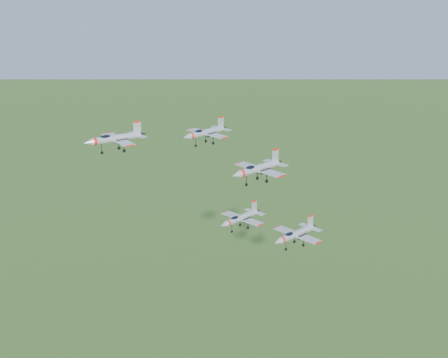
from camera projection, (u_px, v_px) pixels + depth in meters
jet_lead at (115, 138)px, 117.28m from camera, size 12.87×10.65×3.44m
jet_left_high at (205, 132)px, 122.00m from camera, size 11.67×9.91×3.17m
jet_right_high at (257, 168)px, 103.98m from camera, size 11.99×10.15×3.24m
jet_left_low at (240, 218)px, 129.49m from camera, size 11.98×10.22×3.27m
jet_right_low at (295, 234)px, 121.15m from camera, size 12.52×10.61×3.39m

